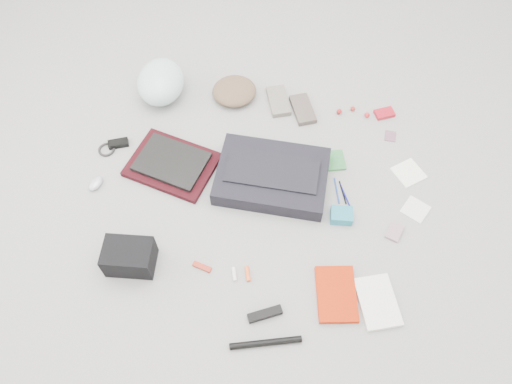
# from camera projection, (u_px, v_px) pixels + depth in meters

# --- Properties ---
(ground_plane) EXTENTS (4.00, 4.00, 0.00)m
(ground_plane) POSITION_uv_depth(u_px,v_px,m) (256.00, 198.00, 2.31)
(ground_plane) COLOR gray
(messenger_bag) EXTENTS (0.54, 0.41, 0.08)m
(messenger_bag) POSITION_uv_depth(u_px,v_px,m) (272.00, 176.00, 2.32)
(messenger_bag) COLOR black
(messenger_bag) RESTS_ON ground_plane
(bag_flap) EXTENTS (0.44, 0.23, 0.01)m
(bag_flap) POSITION_uv_depth(u_px,v_px,m) (272.00, 170.00, 2.28)
(bag_flap) COLOR black
(bag_flap) RESTS_ON messenger_bag
(laptop_sleeve) EXTENTS (0.47, 0.41, 0.03)m
(laptop_sleeve) POSITION_uv_depth(u_px,v_px,m) (172.00, 165.00, 2.39)
(laptop_sleeve) COLOR black
(laptop_sleeve) RESTS_ON ground_plane
(laptop) EXTENTS (0.37, 0.32, 0.02)m
(laptop) POSITION_uv_depth(u_px,v_px,m) (172.00, 162.00, 2.37)
(laptop) COLOR black
(laptop) RESTS_ON laptop_sleeve
(bike_helmet) EXTENTS (0.25, 0.30, 0.18)m
(bike_helmet) POSITION_uv_depth(u_px,v_px,m) (161.00, 82.00, 2.57)
(bike_helmet) COLOR silver
(bike_helmet) RESTS_ON ground_plane
(beanie) EXTENTS (0.27, 0.26, 0.08)m
(beanie) POSITION_uv_depth(u_px,v_px,m) (234.00, 91.00, 2.60)
(beanie) COLOR brown
(beanie) RESTS_ON ground_plane
(mitten_left) EXTENTS (0.14, 0.21, 0.03)m
(mitten_left) POSITION_uv_depth(u_px,v_px,m) (278.00, 101.00, 2.60)
(mitten_left) COLOR slate
(mitten_left) RESTS_ON ground_plane
(mitten_right) EXTENTS (0.15, 0.21, 0.03)m
(mitten_right) POSITION_uv_depth(u_px,v_px,m) (303.00, 109.00, 2.57)
(mitten_right) COLOR #564A44
(mitten_right) RESTS_ON ground_plane
(power_brick) EXTENTS (0.11, 0.07, 0.03)m
(power_brick) POSITION_uv_depth(u_px,v_px,m) (118.00, 143.00, 2.46)
(power_brick) COLOR black
(power_brick) RESTS_ON ground_plane
(cable_coil) EXTENTS (0.11, 0.11, 0.01)m
(cable_coil) POSITION_uv_depth(u_px,v_px,m) (107.00, 150.00, 2.44)
(cable_coil) COLOR black
(cable_coil) RESTS_ON ground_plane
(mouse) EXTENTS (0.08, 0.10, 0.03)m
(mouse) POSITION_uv_depth(u_px,v_px,m) (96.00, 183.00, 2.33)
(mouse) COLOR #ABACB8
(mouse) RESTS_ON ground_plane
(camera_bag) EXTENTS (0.20, 0.14, 0.13)m
(camera_bag) POSITION_uv_depth(u_px,v_px,m) (129.00, 257.00, 2.08)
(camera_bag) COLOR black
(camera_bag) RESTS_ON ground_plane
(multitool) EXTENTS (0.09, 0.05, 0.01)m
(multitool) POSITION_uv_depth(u_px,v_px,m) (202.00, 267.00, 2.12)
(multitool) COLOR maroon
(multitool) RESTS_ON ground_plane
(toiletry_tube_white) EXTENTS (0.03, 0.06, 0.02)m
(toiletry_tube_white) POSITION_uv_depth(u_px,v_px,m) (234.00, 274.00, 2.10)
(toiletry_tube_white) COLOR silver
(toiletry_tube_white) RESTS_ON ground_plane
(toiletry_tube_orange) EXTENTS (0.03, 0.07, 0.02)m
(toiletry_tube_orange) POSITION_uv_depth(u_px,v_px,m) (248.00, 274.00, 2.10)
(toiletry_tube_orange) COLOR #E95424
(toiletry_tube_orange) RESTS_ON ground_plane
(u_lock) EXTENTS (0.14, 0.08, 0.03)m
(u_lock) POSITION_uv_depth(u_px,v_px,m) (265.00, 314.00, 2.00)
(u_lock) COLOR black
(u_lock) RESTS_ON ground_plane
(bike_pump) EXTENTS (0.28, 0.08, 0.03)m
(bike_pump) POSITION_uv_depth(u_px,v_px,m) (266.00, 343.00, 1.94)
(bike_pump) COLOR black
(bike_pump) RESTS_ON ground_plane
(book_red) EXTENTS (0.18, 0.25, 0.03)m
(book_red) POSITION_uv_depth(u_px,v_px,m) (336.00, 294.00, 2.05)
(book_red) COLOR #BF2102
(book_red) RESTS_ON ground_plane
(book_white) EXTENTS (0.20, 0.25, 0.02)m
(book_white) POSITION_uv_depth(u_px,v_px,m) (377.00, 302.00, 2.03)
(book_white) COLOR silver
(book_white) RESTS_ON ground_plane
(notepad) EXTENTS (0.10, 0.13, 0.01)m
(notepad) POSITION_uv_depth(u_px,v_px,m) (335.00, 160.00, 2.41)
(notepad) COLOR #2D703A
(notepad) RESTS_ON ground_plane
(pen_blue) EXTENTS (0.03, 0.14, 0.01)m
(pen_blue) POSITION_uv_depth(u_px,v_px,m) (337.00, 191.00, 2.32)
(pen_blue) COLOR navy
(pen_blue) RESTS_ON ground_plane
(pen_black) EXTENTS (0.04, 0.12, 0.01)m
(pen_black) POSITION_uv_depth(u_px,v_px,m) (343.00, 192.00, 2.32)
(pen_black) COLOR black
(pen_black) RESTS_ON ground_plane
(pen_navy) EXTENTS (0.05, 0.12, 0.01)m
(pen_navy) POSITION_uv_depth(u_px,v_px,m) (345.00, 196.00, 2.31)
(pen_navy) COLOR navy
(pen_navy) RESTS_ON ground_plane
(accordion_wallet) EXTENTS (0.10, 0.08, 0.05)m
(accordion_wallet) POSITION_uv_depth(u_px,v_px,m) (341.00, 215.00, 2.23)
(accordion_wallet) COLOR teal
(accordion_wallet) RESTS_ON ground_plane
(card_deck) EXTENTS (0.09, 0.10, 0.02)m
(card_deck) POSITION_uv_depth(u_px,v_px,m) (394.00, 232.00, 2.20)
(card_deck) COLOR #A37B8C
(card_deck) RESTS_ON ground_plane
(napkin_top) EXTENTS (0.18, 0.18, 0.01)m
(napkin_top) POSITION_uv_depth(u_px,v_px,m) (409.00, 173.00, 2.38)
(napkin_top) COLOR white
(napkin_top) RESTS_ON ground_plane
(napkin_bottom) EXTENTS (0.15, 0.15, 0.01)m
(napkin_bottom) POSITION_uv_depth(u_px,v_px,m) (415.00, 209.00, 2.27)
(napkin_bottom) COLOR silver
(napkin_bottom) RESTS_ON ground_plane
(lollipop_a) EXTENTS (0.03, 0.03, 0.03)m
(lollipop_a) POSITION_uv_depth(u_px,v_px,m) (339.00, 112.00, 2.56)
(lollipop_a) COLOR maroon
(lollipop_a) RESTS_ON ground_plane
(lollipop_b) EXTENTS (0.03, 0.03, 0.02)m
(lollipop_b) POSITION_uv_depth(u_px,v_px,m) (353.00, 109.00, 2.58)
(lollipop_b) COLOR #A8201B
(lollipop_b) RESTS_ON ground_plane
(lollipop_c) EXTENTS (0.03, 0.03, 0.03)m
(lollipop_c) POSITION_uv_depth(u_px,v_px,m) (367.00, 115.00, 2.55)
(lollipop_c) COLOR red
(lollipop_c) RESTS_ON ground_plane
(altoids_tin) EXTENTS (0.11, 0.09, 0.02)m
(altoids_tin) POSITION_uv_depth(u_px,v_px,m) (384.00, 113.00, 2.56)
(altoids_tin) COLOR #A91624
(altoids_tin) RESTS_ON ground_plane
(stamp_sheet) EXTENTS (0.06, 0.07, 0.00)m
(stamp_sheet) POSITION_uv_depth(u_px,v_px,m) (390.00, 136.00, 2.49)
(stamp_sheet) COLOR #7E5164
(stamp_sheet) RESTS_ON ground_plane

